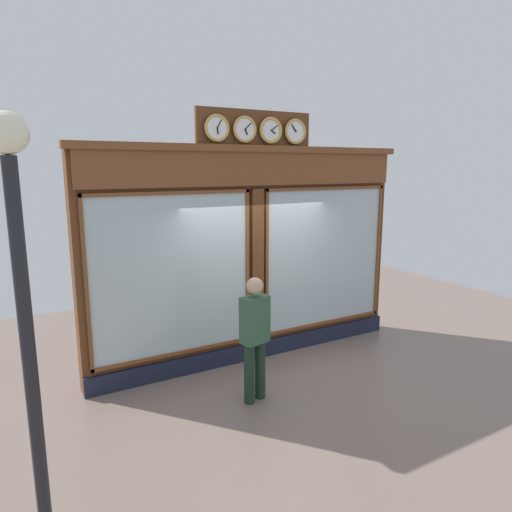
{
  "coord_description": "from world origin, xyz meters",
  "views": [
    {
      "loc": [
        3.48,
        6.12,
        3.08
      ],
      "look_at": [
        0.0,
        0.0,
        1.7
      ],
      "focal_mm": 32.09,
      "sensor_mm": 36.0,
      "label": 1
    }
  ],
  "objects": [
    {
      "name": "pedestrian",
      "position": [
        0.7,
        1.2,
        0.93
      ],
      "size": [
        0.4,
        0.3,
        1.69
      ],
      "color": "#1C2F21",
      "rests_on": "ground_plane"
    },
    {
      "name": "shop_facade",
      "position": [
        -0.0,
        -0.13,
        1.72
      ],
      "size": [
        5.48,
        0.42,
        3.9
      ],
      "color": "#5B3319",
      "rests_on": "ground_plane"
    },
    {
      "name": "ground_plane",
      "position": [
        0.0,
        2.8,
        0.0
      ],
      "size": [
        14.0,
        14.0,
        0.0
      ],
      "primitive_type": "plane",
      "color": "#7A665B"
    },
    {
      "name": "street_lamp",
      "position": [
        3.38,
        2.7,
        2.28
      ],
      "size": [
        0.28,
        0.28,
        3.43
      ],
      "color": "black",
      "rests_on": "ground_plane"
    }
  ]
}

